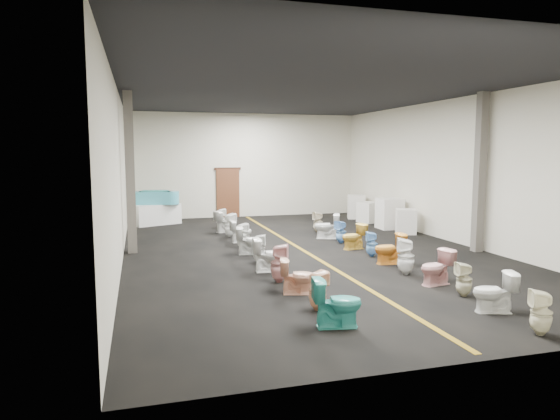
{
  "coord_description": "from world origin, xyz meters",
  "views": [
    {
      "loc": [
        -4.52,
        -13.51,
        2.83
      ],
      "look_at": [
        -0.41,
        1.0,
        1.08
      ],
      "focal_mm": 32.0,
      "sensor_mm": 36.0,
      "label": 1
    }
  ],
  "objects_px": {
    "appliance_crate_c": "(369,212)",
    "toilet_right_4": "(406,256)",
    "toilet_right_5": "(390,249)",
    "toilet_right_8": "(341,232)",
    "toilet_left_0": "(337,303)",
    "toilet_right_6": "(372,244)",
    "toilet_left_2": "(298,276)",
    "toilet_left_7": "(242,235)",
    "appliance_crate_a": "(406,221)",
    "toilet_left_5": "(259,248)",
    "toilet_left_9": "(230,225)",
    "appliance_crate_b": "(390,214)",
    "toilet_right_10": "(318,222)",
    "toilet_left_6": "(250,241)",
    "toilet_left_10": "(225,221)",
    "bathtub": "(155,197)",
    "toilet_right_3": "(437,267)",
    "toilet_right_1": "(494,292)",
    "toilet_right_2": "(464,279)",
    "toilet_left_4": "(270,255)",
    "appliance_crate_d": "(356,207)",
    "toilet_right_0": "(541,313)",
    "toilet_right_7": "(354,237)",
    "toilet_left_1": "(318,291)",
    "display_table": "(156,214)",
    "toilet_left_8": "(241,232)",
    "toilet_left_3": "(279,263)",
    "toilet_left_11": "(221,218)",
    "toilet_right_9": "(327,226)"
  },
  "relations": [
    {
      "from": "toilet_right_5",
      "to": "toilet_right_8",
      "type": "xyz_separation_m",
      "value": [
        -0.06,
        3.02,
        -0.04
      ]
    },
    {
      "from": "toilet_left_3",
      "to": "toilet_left_6",
      "type": "height_order",
      "value": "toilet_left_3"
    },
    {
      "from": "toilet_right_5",
      "to": "toilet_right_10",
      "type": "xyz_separation_m",
      "value": [
        -0.07,
        5.07,
        -0.01
      ]
    },
    {
      "from": "appliance_crate_a",
      "to": "toilet_left_5",
      "type": "distance_m",
      "value": 6.72
    },
    {
      "from": "toilet_left_11",
      "to": "toilet_right_10",
      "type": "xyz_separation_m",
      "value": [
        3.11,
        -2.08,
        0.01
      ]
    },
    {
      "from": "toilet_right_2",
      "to": "toilet_right_7",
      "type": "distance_m",
      "value": 5.04
    },
    {
      "from": "appliance_crate_d",
      "to": "toilet_left_2",
      "type": "xyz_separation_m",
      "value": [
        -5.92,
        -10.2,
        -0.15
      ]
    },
    {
      "from": "bathtub",
      "to": "toilet_left_6",
      "type": "bearing_deg",
      "value": -59.02
    },
    {
      "from": "appliance_crate_c",
      "to": "toilet_left_10",
      "type": "relative_size",
      "value": 1.08
    },
    {
      "from": "toilet_left_10",
      "to": "toilet_left_11",
      "type": "distance_m",
      "value": 0.96
    },
    {
      "from": "appliance_crate_a",
      "to": "toilet_left_9",
      "type": "relative_size",
      "value": 1.08
    },
    {
      "from": "toilet_left_9",
      "to": "appliance_crate_b",
      "type": "bearing_deg",
      "value": -112.51
    },
    {
      "from": "toilet_right_6",
      "to": "toilet_right_10",
      "type": "xyz_separation_m",
      "value": [
        -0.03,
        4.13,
        0.03
      ]
    },
    {
      "from": "bathtub",
      "to": "toilet_right_1",
      "type": "relative_size",
      "value": 2.48
    },
    {
      "from": "appliance_crate_b",
      "to": "toilet_right_8",
      "type": "relative_size",
      "value": 1.58
    },
    {
      "from": "toilet_left_2",
      "to": "toilet_left_7",
      "type": "bearing_deg",
      "value": 14.84
    },
    {
      "from": "toilet_right_6",
      "to": "toilet_left_2",
      "type": "bearing_deg",
      "value": -28.52
    },
    {
      "from": "toilet_right_6",
      "to": "toilet_left_11",
      "type": "bearing_deg",
      "value": -134.92
    },
    {
      "from": "toilet_left_0",
      "to": "toilet_right_10",
      "type": "bearing_deg",
      "value": -8.1
    },
    {
      "from": "toilet_left_11",
      "to": "toilet_right_4",
      "type": "distance_m",
      "value": 8.78
    },
    {
      "from": "appliance_crate_a",
      "to": "toilet_left_3",
      "type": "bearing_deg",
      "value": -139.78
    },
    {
      "from": "toilet_left_9",
      "to": "toilet_right_2",
      "type": "bearing_deg",
      "value": 177.4
    },
    {
      "from": "toilet_left_2",
      "to": "toilet_right_6",
      "type": "bearing_deg",
      "value": -33.04
    },
    {
      "from": "toilet_left_0",
      "to": "toilet_left_5",
      "type": "xyz_separation_m",
      "value": [
        -0.1,
        5.02,
        -0.04
      ]
    },
    {
      "from": "toilet_right_3",
      "to": "toilet_right_4",
      "type": "height_order",
      "value": "toilet_right_4"
    },
    {
      "from": "toilet_left_11",
      "to": "toilet_right_5",
      "type": "distance_m",
      "value": 7.82
    },
    {
      "from": "toilet_left_2",
      "to": "toilet_right_4",
      "type": "distance_m",
      "value": 3.02
    },
    {
      "from": "display_table",
      "to": "toilet_left_8",
      "type": "bearing_deg",
      "value": -62.82
    },
    {
      "from": "appliance_crate_c",
      "to": "toilet_right_0",
      "type": "height_order",
      "value": "appliance_crate_c"
    },
    {
      "from": "toilet_left_7",
      "to": "toilet_right_10",
      "type": "distance_m",
      "value": 3.65
    },
    {
      "from": "toilet_left_2",
      "to": "appliance_crate_c",
      "type": "bearing_deg",
      "value": -19.72
    },
    {
      "from": "toilet_left_1",
      "to": "toilet_left_11",
      "type": "bearing_deg",
      "value": -17.33
    },
    {
      "from": "appliance_crate_d",
      "to": "toilet_right_0",
      "type": "relative_size",
      "value": 1.41
    },
    {
      "from": "toilet_left_0",
      "to": "toilet_left_3",
      "type": "distance_m",
      "value": 2.96
    },
    {
      "from": "toilet_left_1",
      "to": "toilet_right_1",
      "type": "relative_size",
      "value": 0.97
    },
    {
      "from": "toilet_left_10",
      "to": "toilet_right_1",
      "type": "xyz_separation_m",
      "value": [
        3.08,
        -10.18,
        -0.01
      ]
    },
    {
      "from": "toilet_left_2",
      "to": "toilet_right_0",
      "type": "relative_size",
      "value": 1.0
    },
    {
      "from": "toilet_left_6",
      "to": "toilet_left_10",
      "type": "relative_size",
      "value": 1.01
    },
    {
      "from": "toilet_left_0",
      "to": "toilet_right_6",
      "type": "bearing_deg",
      "value": -21.57
    },
    {
      "from": "toilet_left_8",
      "to": "toilet_right_9",
      "type": "distance_m",
      "value": 2.86
    },
    {
      "from": "toilet_left_0",
      "to": "toilet_left_1",
      "type": "height_order",
      "value": "toilet_left_0"
    },
    {
      "from": "toilet_left_10",
      "to": "toilet_right_3",
      "type": "relative_size",
      "value": 1.0
    },
    {
      "from": "toilet_right_3",
      "to": "toilet_right_6",
      "type": "relative_size",
      "value": 1.11
    },
    {
      "from": "toilet_left_10",
      "to": "toilet_left_11",
      "type": "xyz_separation_m",
      "value": [
        -0.0,
        0.96,
        -0.02
      ]
    },
    {
      "from": "toilet_right_6",
      "to": "toilet_left_9",
      "type": "bearing_deg",
      "value": -124.78
    },
    {
      "from": "appliance_crate_b",
      "to": "toilet_left_8",
      "type": "bearing_deg",
      "value": -167.8
    },
    {
      "from": "toilet_left_5",
      "to": "toilet_left_4",
      "type": "bearing_deg",
      "value": -162.28
    },
    {
      "from": "appliance_crate_c",
      "to": "toilet_right_4",
      "type": "bearing_deg",
      "value": -110.32
    },
    {
      "from": "toilet_right_7",
      "to": "toilet_left_10",
      "type": "bearing_deg",
      "value": -153.45
    },
    {
      "from": "toilet_left_3",
      "to": "toilet_left_1",
      "type": "bearing_deg",
      "value": -156.46
    }
  ]
}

